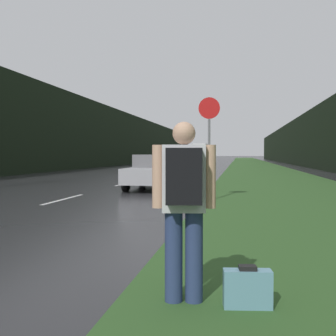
% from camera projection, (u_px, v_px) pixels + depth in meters
% --- Properties ---
extents(grass_verge, '(6.00, 240.00, 0.02)m').
position_uv_depth(grass_verge, '(259.00, 169.00, 39.33)').
color(grass_verge, '#2D5123').
rests_on(grass_verge, ground_plane).
extents(lane_stripe_c, '(0.12, 3.00, 0.01)m').
position_uv_depth(lane_stripe_c, '(64.00, 199.00, 12.97)').
color(lane_stripe_c, silver).
rests_on(lane_stripe_c, ground_plane).
extents(lane_stripe_d, '(0.12, 3.00, 0.01)m').
position_uv_depth(lane_stripe_d, '(125.00, 183.00, 19.87)').
color(lane_stripe_d, silver).
rests_on(lane_stripe_d, ground_plane).
extents(treeline_far_side, '(2.00, 140.00, 6.82)m').
position_uv_depth(treeline_far_side, '(112.00, 138.00, 51.97)').
color(treeline_far_side, black).
rests_on(treeline_far_side, ground_plane).
extents(treeline_near_side, '(2.00, 140.00, 5.80)m').
position_uv_depth(treeline_near_side, '(309.00, 141.00, 48.09)').
color(treeline_near_side, black).
rests_on(treeline_near_side, ground_plane).
extents(stop_sign, '(0.63, 0.07, 3.05)m').
position_uv_depth(stop_sign, '(209.00, 139.00, 12.32)').
color(stop_sign, slate).
rests_on(stop_sign, ground_plane).
extents(hitchhiker_with_backpack, '(0.58, 0.45, 1.69)m').
position_uv_depth(hitchhiker_with_backpack, '(184.00, 200.00, 3.86)').
color(hitchhiker_with_backpack, navy).
rests_on(hitchhiker_with_backpack, ground_plane).
extents(suitcase, '(0.44, 0.21, 0.40)m').
position_uv_depth(suitcase, '(247.00, 289.00, 3.76)').
color(suitcase, '#6093A8').
rests_on(suitcase, ground_plane).
extents(car_passing_near, '(2.03, 4.30, 1.37)m').
position_uv_depth(car_passing_near, '(157.00, 172.00, 16.81)').
color(car_passing_near, '#9E9EA3').
rests_on(car_passing_near, ground_plane).
extents(delivery_truck, '(2.61, 7.05, 3.41)m').
position_uv_depth(delivery_truck, '(201.00, 152.00, 82.27)').
color(delivery_truck, gray).
rests_on(delivery_truck, ground_plane).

